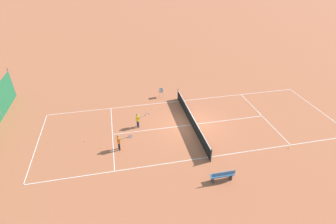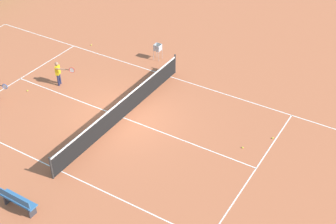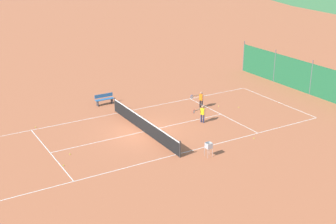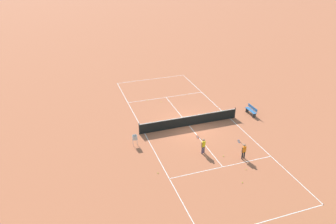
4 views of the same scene
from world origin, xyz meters
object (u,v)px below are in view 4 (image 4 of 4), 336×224
tennis_net (189,121)px  tennis_ball_alley_left (147,100)px  tennis_ball_far_corner (161,102)px  ball_hopper (135,138)px  player_near_service (203,145)px  courtside_bench (251,110)px  tennis_ball_alley_right (223,156)px  tennis_ball_by_net_right (242,182)px  tennis_ball_mid_court (158,173)px  player_near_baseline (244,150)px  tennis_ball_by_net_left (206,93)px  tennis_ball_service_box (246,169)px

tennis_net → tennis_ball_alley_left: size_ratio=139.09×
tennis_ball_far_corner → ball_hopper: ball_hopper is taller
tennis_net → player_near_service: bearing=81.6°
player_near_service → courtside_bench: bearing=-148.1°
tennis_ball_alley_right → tennis_ball_by_net_right: 3.19m
tennis_net → tennis_ball_mid_court: (4.67, 5.58, -0.47)m
player_near_baseline → tennis_ball_by_net_right: (1.49, 2.51, -0.71)m
tennis_ball_alley_right → courtside_bench: bearing=-136.9°
tennis_ball_by_net_left → player_near_service: bearing=63.8°
ball_hopper → courtside_bench: (-11.64, -1.59, -0.20)m
tennis_net → tennis_ball_service_box: (-1.42, 7.25, -0.47)m
tennis_ball_by_net_right → tennis_net: bearing=-87.1°
player_near_service → ball_hopper: 5.42m
tennis_net → tennis_ball_far_corner: 5.53m
tennis_ball_alley_right → courtside_bench: size_ratio=0.04×
tennis_ball_by_net_left → tennis_ball_far_corner: 5.30m
tennis_ball_by_net_left → ball_hopper: 12.32m
tennis_ball_by_net_left → tennis_ball_far_corner: (5.27, 0.58, 0.00)m
tennis_ball_alley_left → tennis_ball_far_corner: bearing=146.1°
tennis_net → tennis_ball_alley_right: 5.30m
tennis_net → tennis_ball_by_net_right: tennis_net is taller
player_near_baseline → tennis_ball_by_net_left: player_near_baseline is taller
tennis_ball_mid_court → ball_hopper: size_ratio=0.07×
player_near_baseline → ball_hopper: bearing=-31.4°
tennis_ball_far_corner → ball_hopper: (4.46, 6.95, 0.62)m
tennis_ball_by_net_left → tennis_ball_alley_left: same height
player_near_baseline → tennis_ball_service_box: (0.50, 1.33, -0.71)m
courtside_bench → tennis_ball_alley_right: bearing=43.1°
tennis_net → player_near_service: (0.63, 4.27, 0.24)m
tennis_ball_far_corner → ball_hopper: size_ratio=0.07×
tennis_net → ball_hopper: 5.51m
tennis_ball_service_box → tennis_ball_alley_left: size_ratio=1.00×
player_near_service → courtside_bench: player_near_service is taller
tennis_ball_by_net_right → tennis_ball_far_corner: 13.93m
tennis_ball_by_net_left → ball_hopper: (9.72, 7.54, 0.62)m
player_near_baseline → tennis_net: bearing=-72.0°
tennis_ball_service_box → tennis_ball_far_corner: size_ratio=1.00×
tennis_ball_by_net_left → courtside_bench: 6.26m
tennis_ball_by_net_left → tennis_ball_service_box: bearing=77.2°
tennis_ball_mid_court → player_near_baseline: bearing=177.1°
player_near_service → player_near_baseline: bearing=147.3°
player_near_baseline → tennis_ball_mid_court: size_ratio=19.41×
player_near_service → tennis_ball_alley_left: player_near_service is taller
courtside_bench → tennis_ball_mid_court: bearing=27.2°
player_near_service → tennis_ball_alley_right: size_ratio=19.16×
tennis_ball_by_net_right → tennis_ball_service_box: bearing=-130.0°
tennis_ball_far_corner → tennis_ball_mid_court: bearing=70.9°
tennis_ball_by_net_right → tennis_ball_service_box: size_ratio=1.00×
player_near_service → tennis_ball_service_box: (-2.05, 2.98, -0.70)m
tennis_net → tennis_ball_by_net_right: bearing=92.9°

